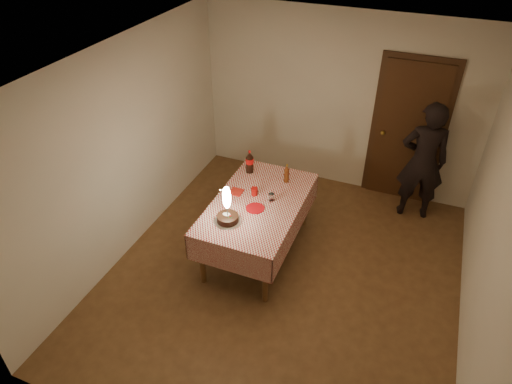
{
  "coord_description": "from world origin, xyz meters",
  "views": [
    {
      "loc": [
        1.16,
        -3.75,
        4.01
      ],
      "look_at": [
        -0.45,
        0.25,
        0.95
      ],
      "focal_mm": 32.0,
      "sensor_mm": 36.0,
      "label": 1
    }
  ],
  "objects_px": {
    "birthday_cake": "(227,212)",
    "cola_bottle": "(250,162)",
    "red_cup": "(254,191)",
    "amber_bottle_right": "(287,174)",
    "red_plate": "(255,208)",
    "photographer": "(423,162)",
    "clear_cup": "(271,197)",
    "dining_table": "(258,209)"
  },
  "relations": [
    {
      "from": "photographer",
      "to": "clear_cup",
      "type": "bearing_deg",
      "value": -137.74
    },
    {
      "from": "red_plate",
      "to": "cola_bottle",
      "type": "distance_m",
      "value": 0.81
    },
    {
      "from": "red_cup",
      "to": "birthday_cake",
      "type": "bearing_deg",
      "value": -98.42
    },
    {
      "from": "clear_cup",
      "to": "cola_bottle",
      "type": "xyz_separation_m",
      "value": [
        -0.48,
        0.48,
        0.11
      ]
    },
    {
      "from": "birthday_cake",
      "to": "amber_bottle_right",
      "type": "xyz_separation_m",
      "value": [
        0.35,
        1.0,
        -0.01
      ]
    },
    {
      "from": "cola_bottle",
      "to": "amber_bottle_right",
      "type": "distance_m",
      "value": 0.52
    },
    {
      "from": "red_plate",
      "to": "amber_bottle_right",
      "type": "xyz_separation_m",
      "value": [
        0.16,
        0.67,
        0.11
      ]
    },
    {
      "from": "clear_cup",
      "to": "cola_bottle",
      "type": "bearing_deg",
      "value": 135.13
    },
    {
      "from": "red_plate",
      "to": "photographer",
      "type": "height_order",
      "value": "photographer"
    },
    {
      "from": "cola_bottle",
      "to": "amber_bottle_right",
      "type": "height_order",
      "value": "cola_bottle"
    },
    {
      "from": "red_plate",
      "to": "cola_bottle",
      "type": "xyz_separation_m",
      "value": [
        -0.36,
        0.71,
        0.15
      ]
    },
    {
      "from": "clear_cup",
      "to": "dining_table",
      "type": "bearing_deg",
      "value": -144.15
    },
    {
      "from": "red_plate",
      "to": "amber_bottle_right",
      "type": "height_order",
      "value": "amber_bottle_right"
    },
    {
      "from": "red_cup",
      "to": "amber_bottle_right",
      "type": "relative_size",
      "value": 0.39
    },
    {
      "from": "red_plate",
      "to": "red_cup",
      "type": "distance_m",
      "value": 0.28
    },
    {
      "from": "dining_table",
      "to": "red_cup",
      "type": "xyz_separation_m",
      "value": [
        -0.09,
        0.12,
        0.15
      ]
    },
    {
      "from": "birthday_cake",
      "to": "cola_bottle",
      "type": "relative_size",
      "value": 1.49
    },
    {
      "from": "cola_bottle",
      "to": "photographer",
      "type": "distance_m",
      "value": 2.29
    },
    {
      "from": "dining_table",
      "to": "birthday_cake",
      "type": "relative_size",
      "value": 3.63
    },
    {
      "from": "amber_bottle_right",
      "to": "photographer",
      "type": "relative_size",
      "value": 0.15
    },
    {
      "from": "red_cup",
      "to": "photographer",
      "type": "height_order",
      "value": "photographer"
    },
    {
      "from": "red_cup",
      "to": "photographer",
      "type": "bearing_deg",
      "value": 38.05
    },
    {
      "from": "dining_table",
      "to": "photographer",
      "type": "relative_size",
      "value": 1.01
    },
    {
      "from": "birthday_cake",
      "to": "red_plate",
      "type": "xyz_separation_m",
      "value": [
        0.2,
        0.33,
        -0.13
      ]
    },
    {
      "from": "red_cup",
      "to": "amber_bottle_right",
      "type": "distance_m",
      "value": 0.5
    },
    {
      "from": "birthday_cake",
      "to": "red_cup",
      "type": "bearing_deg",
      "value": 81.58
    },
    {
      "from": "clear_cup",
      "to": "photographer",
      "type": "xyz_separation_m",
      "value": [
        1.6,
        1.45,
        0.04
      ]
    },
    {
      "from": "dining_table",
      "to": "amber_bottle_right",
      "type": "relative_size",
      "value": 6.75
    },
    {
      "from": "red_plate",
      "to": "amber_bottle_right",
      "type": "relative_size",
      "value": 0.86
    },
    {
      "from": "cola_bottle",
      "to": "photographer",
      "type": "xyz_separation_m",
      "value": [
        2.08,
        0.97,
        -0.07
      ]
    },
    {
      "from": "dining_table",
      "to": "cola_bottle",
      "type": "bearing_deg",
      "value": 120.68
    },
    {
      "from": "red_cup",
      "to": "dining_table",
      "type": "bearing_deg",
      "value": -53.54
    },
    {
      "from": "birthday_cake",
      "to": "photographer",
      "type": "height_order",
      "value": "photographer"
    },
    {
      "from": "dining_table",
      "to": "amber_bottle_right",
      "type": "height_order",
      "value": "amber_bottle_right"
    },
    {
      "from": "birthday_cake",
      "to": "red_plate",
      "type": "height_order",
      "value": "birthday_cake"
    },
    {
      "from": "dining_table",
      "to": "red_cup",
      "type": "height_order",
      "value": "red_cup"
    },
    {
      "from": "red_plate",
      "to": "photographer",
      "type": "distance_m",
      "value": 2.4
    },
    {
      "from": "red_plate",
      "to": "cola_bottle",
      "type": "bearing_deg",
      "value": 117.23
    },
    {
      "from": "red_cup",
      "to": "photographer",
      "type": "relative_size",
      "value": 0.06
    },
    {
      "from": "red_plate",
      "to": "dining_table",
      "type": "bearing_deg",
      "value": 99.06
    },
    {
      "from": "birthday_cake",
      "to": "clear_cup",
      "type": "xyz_separation_m",
      "value": [
        0.31,
        0.56,
        -0.09
      ]
    },
    {
      "from": "amber_bottle_right",
      "to": "cola_bottle",
      "type": "bearing_deg",
      "value": 176.09
    }
  ]
}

